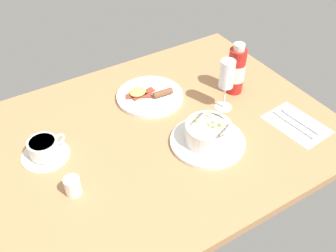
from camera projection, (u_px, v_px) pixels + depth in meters
ground_plane at (159, 134)px, 124.38cm from camera, size 110.00×84.00×3.00cm
porridge_bowl at (208, 135)px, 117.06cm from camera, size 22.98×22.98×7.99cm
cutlery_setting at (296, 123)px, 125.83cm from camera, size 15.09×20.66×0.90cm
coffee_cup at (44, 149)px, 113.41cm from camera, size 14.20×14.16×5.80cm
creamer_jug at (73, 186)px, 102.83cm from camera, size 4.44×5.14×5.95cm
wine_glass at (227, 77)px, 124.31cm from camera, size 5.90×5.90×18.25cm
sauce_bottle_red at (236, 70)px, 133.97cm from camera, size 6.11×6.11×18.82cm
breakfast_plate at (149, 96)px, 135.77cm from camera, size 23.34×23.34×3.70cm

